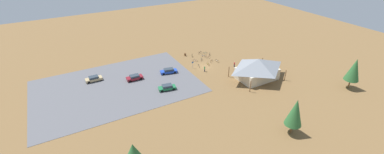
# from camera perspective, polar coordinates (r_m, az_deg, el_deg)

# --- Properties ---
(ground) EXTENTS (160.00, 160.00, 0.00)m
(ground) POSITION_cam_1_polar(r_m,az_deg,el_deg) (78.14, 2.69, 2.31)
(ground) COLOR brown
(ground) RESTS_ON ground
(parking_lot_asphalt) EXTENTS (41.25, 28.44, 0.05)m
(parking_lot_asphalt) POSITION_cam_1_polar(r_m,az_deg,el_deg) (70.67, -16.20, -1.95)
(parking_lot_asphalt) COLOR #56565B
(parking_lot_asphalt) RESTS_ON ground
(bike_pavilion) EXTENTS (12.59, 9.40, 5.91)m
(bike_pavilion) POSITION_cam_1_polar(r_m,az_deg,el_deg) (72.22, 14.26, 1.99)
(bike_pavilion) COLOR beige
(bike_pavilion) RESTS_ON ground
(trash_bin) EXTENTS (0.60, 0.60, 0.90)m
(trash_bin) POSITION_cam_1_polar(r_m,az_deg,el_deg) (85.15, -1.52, 4.99)
(trash_bin) COLOR brown
(trash_bin) RESTS_ON ground
(lot_sign) EXTENTS (0.56, 0.08, 2.20)m
(lot_sign) POSITION_cam_1_polar(r_m,az_deg,el_deg) (76.45, 0.13, 2.90)
(lot_sign) COLOR #99999E
(lot_sign) RESTS_ON ground
(pine_far_east) EXTENTS (3.55, 3.55, 8.26)m
(pine_far_east) POSITION_cam_1_polar(r_m,az_deg,el_deg) (76.27, 32.17, 1.39)
(pine_far_east) COLOR brown
(pine_far_east) RESTS_ON ground
(pine_mideast) EXTENTS (3.34, 3.34, 7.88)m
(pine_mideast) POSITION_cam_1_polar(r_m,az_deg,el_deg) (53.74, 21.81, -7.25)
(pine_mideast) COLOR brown
(pine_mideast) RESTS_ON ground
(pine_far_west) EXTENTS (3.41, 3.41, 6.48)m
(pine_far_west) POSITION_cam_1_polar(r_m,az_deg,el_deg) (43.52, -12.78, -16.10)
(pine_far_west) COLOR brown
(pine_far_west) RESTS_ON ground
(bicycle_teal_edge_south) EXTENTS (1.24, 1.23, 0.83)m
(bicycle_teal_edge_south) POSITION_cam_1_polar(r_m,az_deg,el_deg) (81.88, 2.10, 3.91)
(bicycle_teal_edge_south) COLOR black
(bicycle_teal_edge_south) RESTS_ON ground
(bicycle_silver_mid_cluster) EXTENTS (0.61, 1.60, 0.80)m
(bicycle_silver_mid_cluster) POSITION_cam_1_polar(r_m,az_deg,el_deg) (77.81, 1.49, 2.51)
(bicycle_silver_mid_cluster) COLOR black
(bicycle_silver_mid_cluster) RESTS_ON ground
(bicycle_red_front_row) EXTENTS (1.13, 1.26, 0.85)m
(bicycle_red_front_row) POSITION_cam_1_polar(r_m,az_deg,el_deg) (83.58, 3.51, 4.40)
(bicycle_red_front_row) COLOR black
(bicycle_red_front_row) RESTS_ON ground
(bicycle_black_near_porch) EXTENTS (1.61, 0.68, 0.80)m
(bicycle_black_near_porch) POSITION_cam_1_polar(r_m,az_deg,el_deg) (86.89, 1.74, 5.43)
(bicycle_black_near_porch) COLOR black
(bicycle_black_near_porch) RESTS_ON ground
(bicycle_yellow_edge_north) EXTENTS (0.48, 1.73, 0.72)m
(bicycle_yellow_edge_north) POSITION_cam_1_polar(r_m,az_deg,el_deg) (78.96, 3.57, 2.86)
(bicycle_yellow_edge_north) COLOR black
(bicycle_yellow_edge_north) RESTS_ON ground
(bicycle_blue_lone_west) EXTENTS (1.30, 1.07, 0.76)m
(bicycle_blue_lone_west) POSITION_cam_1_polar(r_m,az_deg,el_deg) (84.49, 2.58, 4.69)
(bicycle_blue_lone_west) COLOR black
(bicycle_blue_lone_west) RESTS_ON ground
(bicycle_white_yard_center) EXTENTS (0.51, 1.64, 0.79)m
(bicycle_white_yard_center) POSITION_cam_1_polar(r_m,az_deg,el_deg) (81.15, 5.54, 3.55)
(bicycle_white_yard_center) COLOR black
(bicycle_white_yard_center) RESTS_ON ground
(bicycle_green_by_bin) EXTENTS (0.80, 1.57, 0.80)m
(bicycle_green_by_bin) POSITION_cam_1_polar(r_m,az_deg,el_deg) (84.41, 0.03, 4.72)
(bicycle_green_by_bin) COLOR black
(bicycle_green_by_bin) RESTS_ON ground
(bicycle_purple_yard_right) EXTENTS (1.49, 0.93, 0.78)m
(bicycle_purple_yard_right) POSITION_cam_1_polar(r_m,az_deg,el_deg) (81.17, 0.66, 3.67)
(bicycle_purple_yard_right) COLOR black
(bicycle_purple_yard_right) RESTS_ON ground
(bicycle_orange_lone_east) EXTENTS (1.49, 0.99, 0.81)m
(bicycle_orange_lone_east) POSITION_cam_1_polar(r_m,az_deg,el_deg) (81.02, 4.32, 3.55)
(bicycle_orange_lone_east) COLOR black
(bicycle_orange_lone_east) RESTS_ON ground
(bicycle_teal_back_row) EXTENTS (1.39, 0.91, 0.79)m
(bicycle_teal_back_row) POSITION_cam_1_polar(r_m,az_deg,el_deg) (86.61, 2.92, 5.32)
(bicycle_teal_back_row) COLOR black
(bicycle_teal_back_row) RESTS_ON ground
(bicycle_silver_trailside) EXTENTS (1.17, 1.22, 0.78)m
(bicycle_silver_trailside) POSITION_cam_1_polar(r_m,az_deg,el_deg) (85.86, 3.91, 5.07)
(bicycle_silver_trailside) COLOR black
(bicycle_silver_trailside) RESTS_ON ground
(car_tan_back_corner) EXTENTS (4.33, 1.86, 1.37)m
(car_tan_back_corner) POSITION_cam_1_polar(r_m,az_deg,el_deg) (74.81, -20.87, -0.34)
(car_tan_back_corner) COLOR tan
(car_tan_back_corner) RESTS_ON parking_lot_asphalt
(car_maroon_near_entry) EXTENTS (4.44, 2.01, 1.39)m
(car_maroon_near_entry) POSITION_cam_1_polar(r_m,az_deg,el_deg) (72.22, -12.56, -0.09)
(car_maroon_near_entry) COLOR maroon
(car_maroon_near_entry) RESTS_ON parking_lot_asphalt
(car_blue_second_row) EXTENTS (5.03, 2.70, 1.41)m
(car_blue_second_row) POSITION_cam_1_polar(r_m,az_deg,el_deg) (74.19, -5.17, 1.35)
(car_blue_second_row) COLOR #1E42B2
(car_blue_second_row) RESTS_ON parking_lot_asphalt
(car_green_end_stall) EXTENTS (4.68, 2.61, 1.38)m
(car_green_end_stall) POSITION_cam_1_polar(r_m,az_deg,el_deg) (66.30, -5.52, -2.27)
(car_green_end_stall) COLOR #1E6B3D
(car_green_end_stall) RESTS_ON parking_lot_asphalt
(visitor_crossing_yard) EXTENTS (0.36, 0.39, 1.75)m
(visitor_crossing_yard) POSITION_cam_1_polar(r_m,az_deg,el_deg) (78.43, 9.33, 2.80)
(visitor_crossing_yard) COLOR #2D3347
(visitor_crossing_yard) RESTS_ON ground
(visitor_at_bikes) EXTENTS (0.37, 0.40, 1.78)m
(visitor_at_bikes) POSITION_cam_1_polar(r_m,az_deg,el_deg) (74.87, 2.79, 1.87)
(visitor_at_bikes) COLOR #2D3347
(visitor_at_bikes) RESTS_ON ground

